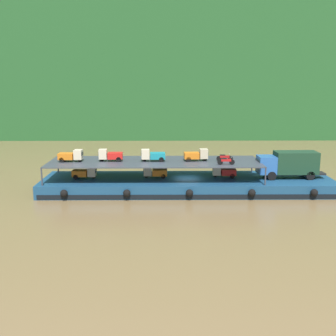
# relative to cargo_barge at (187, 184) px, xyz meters

# --- Properties ---
(ground_plane) EXTENTS (400.00, 400.00, 0.00)m
(ground_plane) POSITION_rel_cargo_barge_xyz_m (0.00, 0.04, -0.75)
(ground_plane) COLOR brown
(hillside_far_bank) EXTENTS (120.19, 40.45, 44.17)m
(hillside_far_bank) POSITION_rel_cargo_barge_xyz_m (0.00, 60.16, 24.13)
(hillside_far_bank) COLOR #235628
(hillside_far_bank) RESTS_ON ground
(cargo_barge) EXTENTS (33.39, 8.47, 1.50)m
(cargo_barge) POSITION_rel_cargo_barge_xyz_m (0.00, 0.00, 0.00)
(cargo_barge) COLOR navy
(cargo_barge) RESTS_ON ground
(covered_lorry) EXTENTS (7.89, 2.41, 3.10)m
(covered_lorry) POSITION_rel_cargo_barge_xyz_m (11.71, -0.05, 2.44)
(covered_lorry) COLOR #285BA3
(covered_lorry) RESTS_ON cargo_barge
(cargo_rack) EXTENTS (24.19, 7.03, 2.00)m
(cargo_rack) POSITION_rel_cargo_barge_xyz_m (-3.80, 0.04, 2.69)
(cargo_rack) COLOR #383D47
(cargo_rack) RESTS_ON cargo_barge
(mini_truck_lower_stern) EXTENTS (2.78, 1.27, 1.38)m
(mini_truck_lower_stern) POSITION_rel_cargo_barge_xyz_m (-11.84, -0.02, 1.44)
(mini_truck_lower_stern) COLOR orange
(mini_truck_lower_stern) RESTS_ON cargo_barge
(mini_truck_lower_aft) EXTENTS (2.74, 1.20, 1.38)m
(mini_truck_lower_aft) POSITION_rel_cargo_barge_xyz_m (-3.77, 0.25, 1.44)
(mini_truck_lower_aft) COLOR orange
(mini_truck_lower_aft) RESTS_ON cargo_barge
(mini_truck_lower_mid) EXTENTS (2.78, 1.26, 1.38)m
(mini_truck_lower_mid) POSITION_rel_cargo_barge_xyz_m (4.28, 0.47, 1.44)
(mini_truck_lower_mid) COLOR red
(mini_truck_lower_mid) RESTS_ON cargo_barge
(mini_truck_upper_stern) EXTENTS (2.79, 1.28, 1.38)m
(mini_truck_upper_stern) POSITION_rel_cargo_barge_xyz_m (-13.33, -0.08, 3.44)
(mini_truck_upper_stern) COLOR orange
(mini_truck_upper_stern) RESTS_ON cargo_rack
(mini_truck_upper_mid) EXTENTS (2.79, 1.29, 1.38)m
(mini_truck_upper_mid) POSITION_rel_cargo_barge_xyz_m (-8.89, 0.18, 3.44)
(mini_truck_upper_mid) COLOR red
(mini_truck_upper_mid) RESTS_ON cargo_rack
(mini_truck_upper_fore) EXTENTS (2.79, 1.28, 1.38)m
(mini_truck_upper_fore) POSITION_rel_cargo_barge_xyz_m (-4.00, 0.07, 3.44)
(mini_truck_upper_fore) COLOR teal
(mini_truck_upper_fore) RESTS_ON cargo_rack
(mini_truck_upper_bow) EXTENTS (2.79, 1.28, 1.38)m
(mini_truck_upper_bow) POSITION_rel_cargo_barge_xyz_m (1.03, 0.26, 3.44)
(mini_truck_upper_bow) COLOR orange
(mini_truck_upper_bow) RESTS_ON cargo_rack
(motorcycle_upper_port) EXTENTS (1.90, 0.55, 0.87)m
(motorcycle_upper_port) POSITION_rel_cargo_barge_xyz_m (4.11, -2.07, 3.18)
(motorcycle_upper_port) COLOR black
(motorcycle_upper_port) RESTS_ON cargo_rack
(motorcycle_upper_centre) EXTENTS (1.90, 0.55, 0.87)m
(motorcycle_upper_centre) POSITION_rel_cargo_barge_xyz_m (4.25, 0.04, 3.18)
(motorcycle_upper_centre) COLOR black
(motorcycle_upper_centre) RESTS_ON cargo_rack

